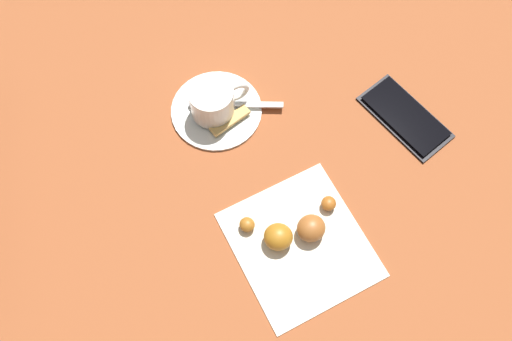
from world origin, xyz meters
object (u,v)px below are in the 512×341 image
saucer (216,110)px  napkin (300,244)px  sugar_packet (230,121)px  croissant (294,230)px  cell_phone (405,117)px  espresso_cup (213,101)px  teaspoon (220,104)px

saucer → napkin: saucer is taller
sugar_packet → napkin: 0.21m
croissant → cell_phone: size_ratio=0.91×
saucer → sugar_packet: sugar_packet is taller
espresso_cup → napkin: size_ratio=0.48×
sugar_packet → cell_phone: sugar_packet is taller
saucer → napkin: size_ratio=0.74×
sugar_packet → croissant: croissant is taller
napkin → croissant: croissant is taller
saucer → espresso_cup: size_ratio=1.54×
napkin → cell_phone: size_ratio=1.29×
saucer → croissant: croissant is taller
espresso_cup → croissant: bearing=-10.7°
espresso_cup → teaspoon: bearing=94.5°
teaspoon → napkin: (0.24, -0.06, -0.01)m
sugar_packet → cell_phone: 0.26m
teaspoon → sugar_packet: 0.03m
saucer → napkin: 0.24m
espresso_cup → croissant: (0.22, -0.04, -0.02)m
sugar_packet → napkin: sugar_packet is taller
saucer → teaspoon: bearing=90.6°
saucer → cell_phone: size_ratio=0.96×
croissant → saucer: bearing=168.2°
napkin → croissant: bearing=168.3°
saucer → croissant: (0.22, -0.05, 0.01)m
napkin → saucer: bearing=168.2°
napkin → cell_phone: 0.26m
teaspoon → sugar_packet: bearing=-14.2°
saucer → sugar_packet: (0.03, 0.00, 0.01)m
croissant → sugar_packet: bearing=166.2°
espresso_cup → croissant: espresso_cup is taller
croissant → cell_phone: (-0.02, 0.25, -0.01)m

